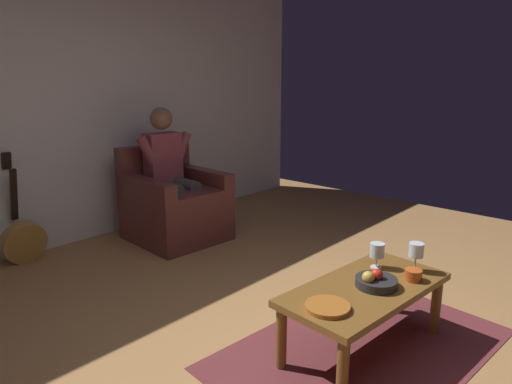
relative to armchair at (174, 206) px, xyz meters
name	(u,v)px	position (x,y,z in m)	size (l,w,h in m)	color
ground_plane	(308,366)	(0.83, 2.22, -0.33)	(7.36, 7.36, 0.00)	#A77746
wall_back	(48,101)	(0.83, -0.67, 1.02)	(6.53, 0.06, 2.70)	silver
rug	(362,348)	(0.48, 2.35, -0.32)	(1.75, 1.11, 0.01)	maroon
armchair	(174,206)	(0.00, 0.00, 0.00)	(0.84, 0.89, 0.90)	#5B2927
person_seated	(170,169)	(0.00, -0.04, 0.37)	(0.61, 0.57, 1.28)	#8F4049
coffee_table	(365,295)	(0.48, 2.35, 0.02)	(1.09, 0.60, 0.40)	brown
guitar	(23,238)	(1.26, -0.46, -0.11)	(0.37, 0.27, 0.95)	#AD7F37
wine_glass_near	(377,252)	(0.20, 2.27, 0.18)	(0.09, 0.09, 0.16)	silver
wine_glass_far	(416,252)	(0.09, 2.47, 0.20)	(0.09, 0.09, 0.18)	silver
fruit_bowl	(376,281)	(0.45, 2.40, 0.11)	(0.24, 0.24, 0.11)	#272526
decorative_dish	(328,307)	(0.85, 2.34, 0.09)	(0.23, 0.23, 0.02)	#A86024
candle_jar	(413,275)	(0.23, 2.52, 0.11)	(0.10, 0.10, 0.07)	#BB4D19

